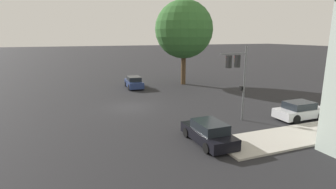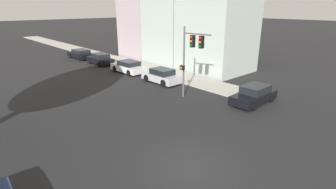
{
  "view_description": "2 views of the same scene",
  "coord_description": "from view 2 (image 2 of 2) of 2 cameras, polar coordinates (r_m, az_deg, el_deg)",
  "views": [
    {
      "loc": [
        22.66,
        -5.24,
        6.34
      ],
      "look_at": [
        1.07,
        3.22,
        1.13
      ],
      "focal_mm": 28.0,
      "sensor_mm": 36.0,
      "label": 1
    },
    {
      "loc": [
        -7.73,
        -7.02,
        7.01
      ],
      "look_at": [
        3.64,
        5.45,
        1.31
      ],
      "focal_mm": 28.0,
      "sensor_mm": 36.0,
      "label": 2
    }
  ],
  "objects": [
    {
      "name": "parked_car_2",
      "position": [
        34.53,
        -14.51,
        7.47
      ],
      "size": [
        1.9,
        4.11,
        1.4
      ],
      "rotation": [
        0.0,
        0.0,
        1.56
      ],
      "color": "black",
      "rests_on": "ground_plane"
    },
    {
      "name": "parked_car_3",
      "position": [
        39.44,
        -18.46,
        8.37
      ],
      "size": [
        2.17,
        4.7,
        1.26
      ],
      "rotation": [
        0.0,
        0.0,
        1.6
      ],
      "color": "black",
      "rests_on": "ground_plane"
    },
    {
      "name": "ground_plane",
      "position": [
        12.58,
        4.67,
        -15.29
      ],
      "size": [
        300.0,
        300.0,
        0.0
      ],
      "primitive_type": "plane",
      "color": "black"
    },
    {
      "name": "rowhouse_backdrop",
      "position": [
        34.78,
        1.74,
        16.03
      ],
      "size": [
        8.17,
        18.88,
        12.63
      ],
      "color": "#ADBCB2",
      "rests_on": "ground_plane"
    },
    {
      "name": "traffic_signal",
      "position": [
        20.03,
        5.12,
        9.61
      ],
      "size": [
        0.75,
        2.53,
        5.6
      ],
      "rotation": [
        0.0,
        0.0,
        3.25
      ],
      "color": "#515456",
      "rests_on": "ground_plane"
    },
    {
      "name": "sidewalk_strip",
      "position": [
        44.4,
        -17.15,
        8.83
      ],
      "size": [
        3.05,
        60.0,
        0.13
      ],
      "color": "#ADA89E",
      "rests_on": "ground_plane"
    },
    {
      "name": "crossing_car_1",
      "position": [
        20.85,
        18.23,
        -0.1
      ],
      "size": [
        4.15,
        1.88,
        1.37
      ],
      "rotation": [
        0.0,
        0.0,
        3.15
      ],
      "color": "black",
      "rests_on": "ground_plane"
    },
    {
      "name": "parked_car_1",
      "position": [
        29.55,
        -8.61,
        5.97
      ],
      "size": [
        2.06,
        4.41,
        1.31
      ],
      "rotation": [
        0.0,
        0.0,
        1.59
      ],
      "color": "silver",
      "rests_on": "ground_plane"
    },
    {
      "name": "parked_car_0",
      "position": [
        25.19,
        -1.43,
        4.04
      ],
      "size": [
        1.85,
        4.06,
        1.39
      ],
      "rotation": [
        0.0,
        0.0,
        1.58
      ],
      "color": "#B7B7BC",
      "rests_on": "ground_plane"
    }
  ]
}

